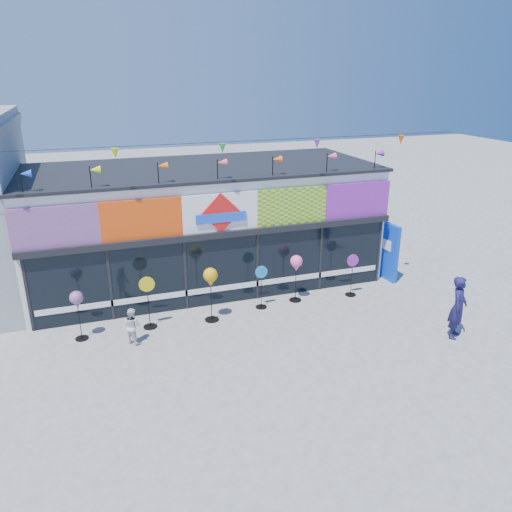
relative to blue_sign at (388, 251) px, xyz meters
name	(u,v)px	position (x,y,z in m)	size (l,w,h in m)	color
ground	(256,355)	(-6.28, -3.50, -1.06)	(80.00, 80.00, 0.00)	slate
kite_shop	(203,223)	(-6.28, 2.44, 0.99)	(16.00, 5.70, 5.31)	white
blue_sign	(388,251)	(0.00, 0.00, 0.00)	(0.24, 1.06, 2.10)	blue
spinner_0	(77,301)	(-10.73, -1.07, 0.14)	(0.38, 0.38, 1.49)	black
spinner_1	(148,301)	(-8.77, -0.99, -0.20)	(0.46, 0.41, 1.63)	black
spinner_2	(211,279)	(-6.91, -1.15, 0.32)	(0.44, 0.44, 1.72)	black
spinner_3	(261,286)	(-5.18, -0.81, -0.30)	(0.41, 0.37, 1.44)	black
spinner_4	(296,265)	(-3.92, -0.68, 0.23)	(0.41, 0.41, 1.61)	black
spinner_5	(352,274)	(-1.96, -0.90, -0.28)	(0.41, 0.38, 1.48)	black
adult_man	(458,307)	(-0.52, -4.39, -0.13)	(0.68, 0.44, 1.86)	#181543
child	(132,326)	(-9.34, -1.76, -0.52)	(0.52, 0.30, 1.07)	silver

